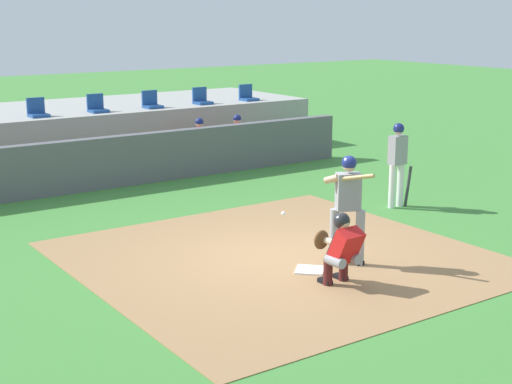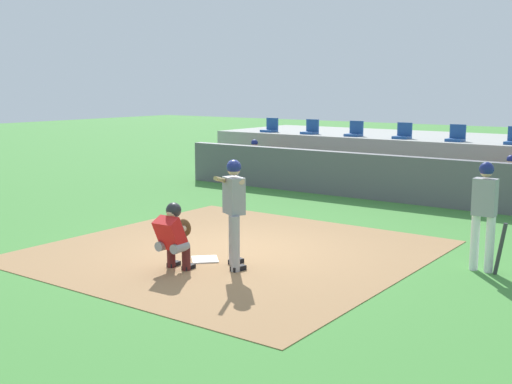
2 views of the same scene
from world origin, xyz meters
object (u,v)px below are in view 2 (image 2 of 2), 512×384
at_px(dugout_player_0, 252,159).
at_px(on_deck_batter, 485,209).
at_px(home_plate, 205,259).
at_px(stadium_seat_3, 403,134).
at_px(catcher_crouched, 174,234).
at_px(dugout_player_1, 509,181).
at_px(stadium_seat_0, 270,128).
at_px(stadium_seat_1, 311,130).
at_px(batter_at_plate, 234,207).
at_px(stadium_seat_4, 456,137).
at_px(stadium_seat_2, 355,132).

bearing_deg(dugout_player_0, on_deck_batter, -33.55).
relative_size(home_plate, on_deck_batter, 0.25).
bearing_deg(stadium_seat_3, home_plate, -85.44).
bearing_deg(catcher_crouched, dugout_player_1, 72.07).
bearing_deg(stadium_seat_0, on_deck_batter, -39.47).
xyz_separation_m(dugout_player_0, stadium_seat_3, (4.16, 2.03, 0.86)).
bearing_deg(stadium_seat_1, batter_at_plate, -65.11).
bearing_deg(stadium_seat_3, catcher_crouched, -85.82).
relative_size(home_plate, stadium_seat_4, 0.92).
distance_m(home_plate, stadium_seat_2, 10.58).
distance_m(stadium_seat_1, stadium_seat_2, 1.63).
bearing_deg(stadium_seat_4, on_deck_batter, -68.03).
xyz_separation_m(home_plate, stadium_seat_0, (-5.69, 10.18, 1.51)).
relative_size(batter_at_plate, stadium_seat_0, 3.76).
bearing_deg(dugout_player_0, catcher_crouched, -60.82).
distance_m(home_plate, stadium_seat_1, 11.06).
height_order(batter_at_plate, catcher_crouched, batter_at_plate).
xyz_separation_m(stadium_seat_2, stadium_seat_3, (1.62, 0.00, 0.00)).
bearing_deg(stadium_seat_1, on_deck_batter, -44.67).
relative_size(stadium_seat_1, stadium_seat_4, 1.00).
xyz_separation_m(stadium_seat_1, stadium_seat_2, (1.63, 0.00, 0.00)).
height_order(dugout_player_0, stadium_seat_1, stadium_seat_1).
height_order(home_plate, dugout_player_0, dugout_player_0).
relative_size(stadium_seat_0, stadium_seat_1, 1.00).
relative_size(home_plate, stadium_seat_1, 0.92).
relative_size(dugout_player_1, stadium_seat_2, 2.71).
bearing_deg(stadium_seat_0, stadium_seat_2, 0.00).
distance_m(stadium_seat_3, stadium_seat_4, 1.62).
height_order(stadium_seat_2, stadium_seat_3, same).
distance_m(on_deck_batter, dugout_player_1, 6.11).
bearing_deg(batter_at_plate, home_plate, 174.37).
xyz_separation_m(stadium_seat_0, stadium_seat_2, (3.25, 0.00, 0.00)).
distance_m(home_plate, stadium_seat_4, 10.32).
bearing_deg(stadium_seat_2, stadium_seat_0, 180.00).
xyz_separation_m(dugout_player_1, stadium_seat_4, (-2.04, 2.03, 0.86)).
bearing_deg(stadium_seat_4, dugout_player_1, -44.88).
xyz_separation_m(on_deck_batter, stadium_seat_4, (-3.23, 8.02, 0.51)).
relative_size(on_deck_batter, stadium_seat_0, 3.72).
bearing_deg(batter_at_plate, stadium_seat_0, 121.90).
bearing_deg(catcher_crouched, stadium_seat_3, 94.18).
height_order(stadium_seat_1, stadium_seat_2, same).
distance_m(batter_at_plate, stadium_seat_3, 10.37).
relative_size(batter_at_plate, stadium_seat_1, 3.76).
height_order(dugout_player_1, stadium_seat_4, stadium_seat_4).
bearing_deg(stadium_seat_3, stadium_seat_4, 0.00).
bearing_deg(stadium_seat_0, stadium_seat_3, 0.00).
distance_m(on_deck_batter, stadium_seat_1, 11.41).
relative_size(batter_at_plate, dugout_player_1, 1.39).
bearing_deg(stadium_seat_1, dugout_player_0, -114.11).
bearing_deg(on_deck_batter, batter_at_plate, -146.37).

